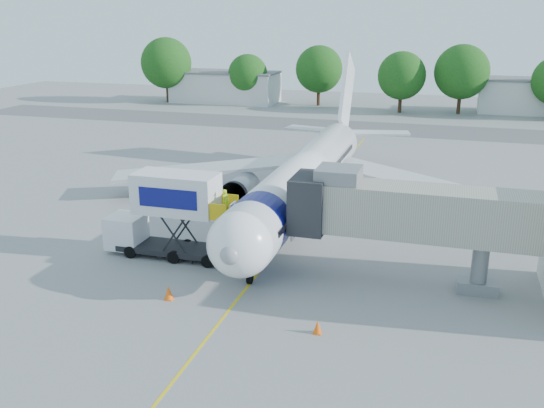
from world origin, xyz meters
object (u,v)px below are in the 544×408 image
(jet_bridge, at_px, (400,211))
(ground_tug, at_px, (246,323))
(aircraft, at_px, (306,176))
(catering_hiloader, at_px, (168,215))

(jet_bridge, relative_size, ground_tug, 3.92)
(aircraft, bearing_deg, jet_bridge, -54.30)
(catering_hiloader, bearing_deg, aircraft, 60.59)
(aircraft, xyz_separation_m, jet_bridge, (7.99, -11.12, 1.39))
(aircraft, bearing_deg, ground_tug, -84.86)
(ground_tug, bearing_deg, catering_hiloader, 135.90)
(aircraft, xyz_separation_m, ground_tug, (1.74, -19.36, -2.21))
(jet_bridge, height_order, ground_tug, jet_bridge)
(aircraft, relative_size, catering_hiloader, 4.44)
(catering_hiloader, distance_m, ground_tug, 11.67)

